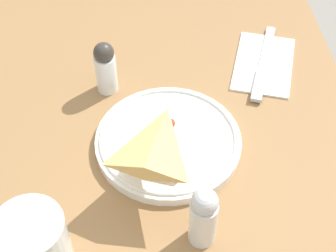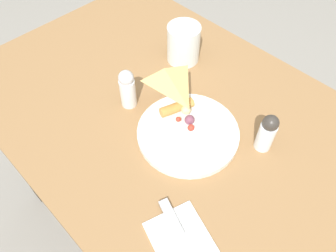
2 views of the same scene
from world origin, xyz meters
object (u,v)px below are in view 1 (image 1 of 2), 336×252
object	(u,v)px
dining_table	(156,208)
napkin_folded	(264,64)
butter_knife	(263,66)
plate_pizza	(168,141)
salt_shaker	(203,216)
pepper_shaker	(105,67)
milk_glass	(35,246)

from	to	relation	value
dining_table	napkin_folded	distance (m)	0.34
dining_table	butter_knife	world-z (taller)	butter_knife
napkin_folded	butter_knife	size ratio (longest dim) A/B	0.90
plate_pizza	butter_knife	world-z (taller)	plate_pizza
plate_pizza	butter_knife	bearing A→B (deg)	-48.11
napkin_folded	salt_shaker	bearing A→B (deg)	155.28
dining_table	pepper_shaker	size ratio (longest dim) A/B	11.18
dining_table	butter_knife	size ratio (longest dim) A/B	5.38
pepper_shaker	napkin_folded	bearing A→B (deg)	-82.06
dining_table	pepper_shaker	xyz separation A→B (m)	(0.19, 0.07, 0.16)
butter_knife	napkin_folded	bearing A→B (deg)	0.00
dining_table	plate_pizza	bearing A→B (deg)	-27.16
milk_glass	pepper_shaker	bearing A→B (deg)	-15.03
pepper_shaker	plate_pizza	bearing A→B (deg)	-145.99
milk_glass	butter_knife	world-z (taller)	milk_glass
milk_glass	plate_pizza	bearing A→B (deg)	-43.96
dining_table	milk_glass	bearing A→B (deg)	132.10
milk_glass	salt_shaker	bearing A→B (deg)	-83.60
plate_pizza	milk_glass	bearing A→B (deg)	136.04
dining_table	butter_knife	xyz separation A→B (m)	(0.22, -0.22, 0.12)
milk_glass	napkin_folded	xyz separation A→B (m)	(0.38, -0.38, -0.05)
napkin_folded	milk_glass	bearing A→B (deg)	134.56
milk_glass	pepper_shaker	world-z (taller)	milk_glass
plate_pizza	napkin_folded	bearing A→B (deg)	-46.92
milk_glass	salt_shaker	world-z (taller)	salt_shaker
napkin_folded	salt_shaker	size ratio (longest dim) A/B	1.78
butter_knife	pepper_shaker	distance (m)	0.29
plate_pizza	salt_shaker	distance (m)	0.18
pepper_shaker	dining_table	bearing A→B (deg)	-159.04
dining_table	plate_pizza	distance (m)	0.13
butter_knife	salt_shaker	distance (m)	0.38
plate_pizza	pepper_shaker	distance (m)	0.18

